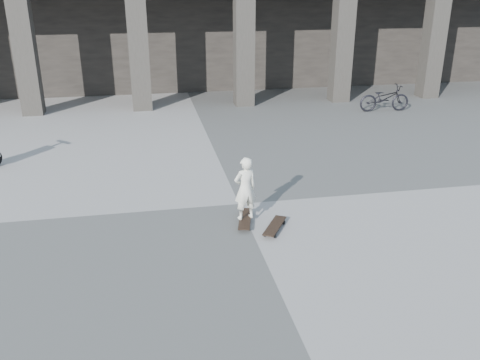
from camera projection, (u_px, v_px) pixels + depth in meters
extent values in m
plane|color=#4F4F4C|center=(239.00, 204.00, 10.15)|extent=(90.00, 90.00, 0.00)
cube|color=black|center=(178.00, 9.00, 21.84)|extent=(28.00, 6.00, 6.00)
cube|color=#2F2D27|center=(25.00, 53.00, 16.24)|extent=(0.65, 0.65, 4.00)
cube|color=#2F2D27|center=(139.00, 50.00, 16.87)|extent=(0.65, 0.65, 4.00)
cube|color=#2F2D27|center=(244.00, 48.00, 17.50)|extent=(0.65, 0.65, 4.00)
cube|color=#2F2D27|center=(342.00, 45.00, 18.12)|extent=(0.65, 0.65, 4.00)
cube|color=#2F2D27|center=(433.00, 43.00, 18.75)|extent=(0.65, 0.65, 4.00)
cube|color=black|center=(245.00, 218.00, 9.35)|extent=(0.43, 0.92, 0.02)
cube|color=#B2B2B7|center=(246.00, 213.00, 9.65)|extent=(0.19, 0.09, 0.03)
cube|color=#B2B2B7|center=(244.00, 228.00, 9.07)|extent=(0.19, 0.09, 0.03)
cylinder|color=black|center=(241.00, 213.00, 9.66)|extent=(0.04, 0.07, 0.07)
cylinder|color=black|center=(251.00, 214.00, 9.65)|extent=(0.04, 0.07, 0.07)
cylinder|color=black|center=(239.00, 228.00, 9.08)|extent=(0.04, 0.07, 0.07)
cylinder|color=black|center=(249.00, 229.00, 9.07)|extent=(0.04, 0.07, 0.07)
cube|color=black|center=(275.00, 226.00, 9.06)|extent=(0.60, 0.82, 0.02)
cube|color=#B2B2B7|center=(279.00, 221.00, 9.32)|extent=(0.19, 0.14, 0.03)
cube|color=#B2B2B7|center=(270.00, 235.00, 8.82)|extent=(0.19, 0.14, 0.03)
cylinder|color=black|center=(274.00, 221.00, 9.36)|extent=(0.06, 0.08, 0.07)
cylinder|color=black|center=(284.00, 222.00, 9.30)|extent=(0.06, 0.08, 0.07)
cylinder|color=black|center=(265.00, 235.00, 8.85)|extent=(0.06, 0.08, 0.07)
cylinder|color=black|center=(275.00, 236.00, 8.79)|extent=(0.06, 0.08, 0.07)
imported|color=silver|center=(245.00, 188.00, 9.13)|extent=(0.49, 0.38, 1.18)
imported|color=black|center=(384.00, 98.00, 17.18)|extent=(1.74, 0.70, 0.90)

